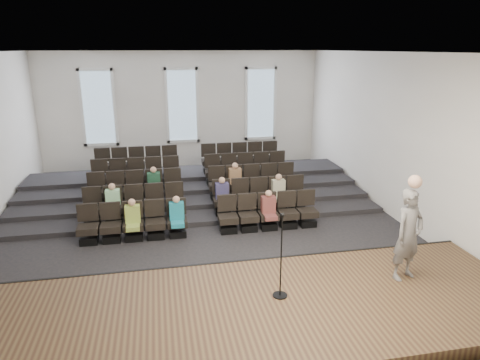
# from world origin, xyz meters

# --- Properties ---
(ground) EXTENTS (14.00, 14.00, 0.00)m
(ground) POSITION_xyz_m (0.00, 0.00, 0.00)
(ground) COLOR black
(ground) RESTS_ON ground
(ceiling) EXTENTS (12.00, 14.00, 0.02)m
(ceiling) POSITION_xyz_m (0.00, 0.00, 5.01)
(ceiling) COLOR white
(ceiling) RESTS_ON ground
(wall_back) EXTENTS (12.00, 0.04, 5.00)m
(wall_back) POSITION_xyz_m (0.00, 7.02, 2.50)
(wall_back) COLOR white
(wall_back) RESTS_ON ground
(wall_front) EXTENTS (12.00, 0.04, 5.00)m
(wall_front) POSITION_xyz_m (0.00, -7.02, 2.50)
(wall_front) COLOR white
(wall_front) RESTS_ON ground
(wall_right) EXTENTS (0.04, 14.00, 5.00)m
(wall_right) POSITION_xyz_m (6.02, 0.00, 2.50)
(wall_right) COLOR white
(wall_right) RESTS_ON ground
(stage) EXTENTS (11.80, 3.60, 0.50)m
(stage) POSITION_xyz_m (0.00, -5.10, 0.25)
(stage) COLOR #4E3B21
(stage) RESTS_ON ground
(stage_lip) EXTENTS (11.80, 0.06, 0.52)m
(stage_lip) POSITION_xyz_m (0.00, -3.33, 0.25)
(stage_lip) COLOR black
(stage_lip) RESTS_ON ground
(risers) EXTENTS (11.80, 4.80, 0.60)m
(risers) POSITION_xyz_m (0.00, 3.17, 0.20)
(risers) COLOR black
(risers) RESTS_ON ground
(seating_rows) EXTENTS (6.80, 4.70, 1.67)m
(seating_rows) POSITION_xyz_m (-0.00, 1.54, 0.68)
(seating_rows) COLOR black
(seating_rows) RESTS_ON ground
(windows) EXTENTS (8.44, 0.10, 3.24)m
(windows) POSITION_xyz_m (0.00, 6.95, 2.70)
(windows) COLOR white
(windows) RESTS_ON wall_back
(audience) EXTENTS (5.45, 2.64, 1.10)m
(audience) POSITION_xyz_m (0.00, 0.32, 0.81)
(audience) COLOR #95AE45
(audience) RESTS_ON seating_rows
(speaker) EXTENTS (0.82, 0.66, 1.93)m
(speaker) POSITION_xyz_m (3.77, -4.68, 1.47)
(speaker) COLOR #5F5C5A
(speaker) RESTS_ON stage
(mic_stand) EXTENTS (0.29, 0.29, 1.72)m
(mic_stand) POSITION_xyz_m (1.03, -4.87, 1.01)
(mic_stand) COLOR black
(mic_stand) RESTS_ON stage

